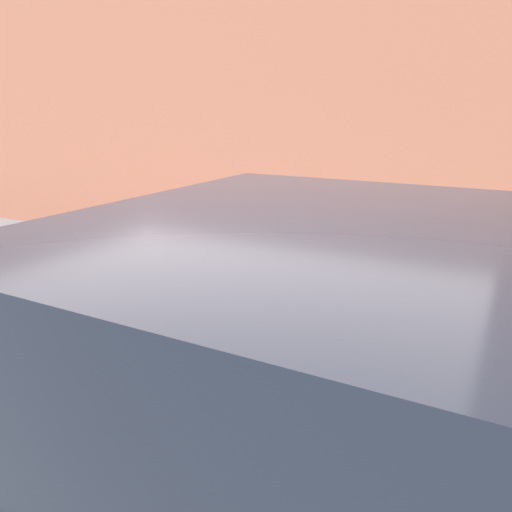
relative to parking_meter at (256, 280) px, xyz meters
The scene contains 3 objects.
sidewalk 1.56m from the parking_meter, 80.73° to the left, with size 24.00×2.80×0.14m.
building_facade 4.64m from the parking_meter, 87.34° to the left, with size 24.00×0.30×6.90m.
parking_meter is the anchor object (origin of this frame).
Camera 1 is at (1.29, -1.74, 2.22)m, focal length 35.00 mm.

